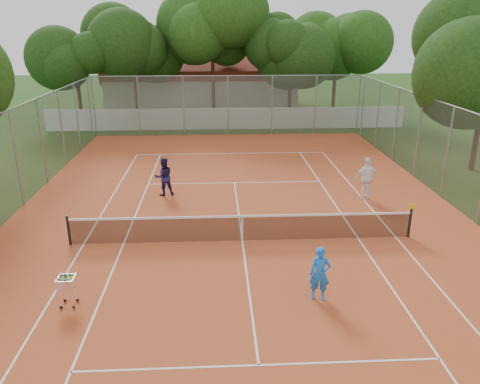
{
  "coord_description": "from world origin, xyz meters",
  "views": [
    {
      "loc": [
        -0.86,
        -14.85,
        7.14
      ],
      "look_at": [
        0.0,
        1.5,
        1.3
      ],
      "focal_mm": 35.0,
      "sensor_mm": 36.0,
      "label": 1
    }
  ],
  "objects_px": {
    "player_far_left": "(164,177)",
    "clubhouse": "(202,83)",
    "tennis_net": "(242,228)",
    "ball_hopper": "(68,290)",
    "player_far_right": "(367,178)",
    "player_near": "(320,274)"
  },
  "relations": [
    {
      "from": "ball_hopper",
      "to": "player_near",
      "type": "bearing_deg",
      "value": 23.86
    },
    {
      "from": "tennis_net",
      "to": "clubhouse",
      "type": "bearing_deg",
      "value": 93.95
    },
    {
      "from": "clubhouse",
      "to": "player_far_right",
      "type": "distance_m",
      "value": 26.19
    },
    {
      "from": "player_near",
      "to": "ball_hopper",
      "type": "bearing_deg",
      "value": -169.88
    },
    {
      "from": "ball_hopper",
      "to": "tennis_net",
      "type": "bearing_deg",
      "value": 61.7
    },
    {
      "from": "clubhouse",
      "to": "player_far_right",
      "type": "xyz_separation_m",
      "value": [
        7.59,
        -25.04,
        -1.26
      ]
    },
    {
      "from": "player_far_right",
      "to": "ball_hopper",
      "type": "distance_m",
      "value": 13.04
    },
    {
      "from": "clubhouse",
      "to": "ball_hopper",
      "type": "distance_m",
      "value": 32.95
    },
    {
      "from": "player_far_right",
      "to": "ball_hopper",
      "type": "bearing_deg",
      "value": 28.78
    },
    {
      "from": "tennis_net",
      "to": "player_far_right",
      "type": "height_order",
      "value": "player_far_right"
    },
    {
      "from": "player_far_left",
      "to": "clubhouse",
      "type": "bearing_deg",
      "value": -110.84
    },
    {
      "from": "clubhouse",
      "to": "player_far_left",
      "type": "xyz_separation_m",
      "value": [
        -1.18,
        -24.12,
        -1.33
      ]
    },
    {
      "from": "clubhouse",
      "to": "ball_hopper",
      "type": "relative_size",
      "value": 17.62
    },
    {
      "from": "tennis_net",
      "to": "ball_hopper",
      "type": "bearing_deg",
      "value": -142.29
    },
    {
      "from": "clubhouse",
      "to": "ball_hopper",
      "type": "bearing_deg",
      "value": -95.03
    },
    {
      "from": "clubhouse",
      "to": "tennis_net",
      "type": "bearing_deg",
      "value": -86.05
    },
    {
      "from": "player_near",
      "to": "ball_hopper",
      "type": "xyz_separation_m",
      "value": [
        -6.78,
        0.02,
        -0.31
      ]
    },
    {
      "from": "player_far_left",
      "to": "ball_hopper",
      "type": "bearing_deg",
      "value": 60.8
    },
    {
      "from": "ball_hopper",
      "to": "player_far_left",
      "type": "bearing_deg",
      "value": 102.84
    },
    {
      "from": "tennis_net",
      "to": "clubhouse",
      "type": "height_order",
      "value": "clubhouse"
    },
    {
      "from": "tennis_net",
      "to": "ball_hopper",
      "type": "height_order",
      "value": "tennis_net"
    },
    {
      "from": "player_near",
      "to": "tennis_net",
      "type": "bearing_deg",
      "value": 126.74
    }
  ]
}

